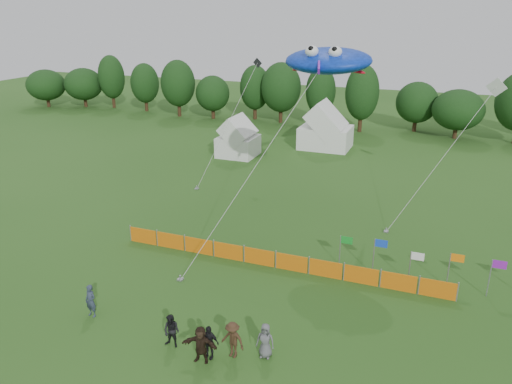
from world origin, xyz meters
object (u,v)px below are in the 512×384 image
(tent_right, at_px, (326,130))
(stingray_kite, at_px, (330,60))
(spectator_a, at_px, (91,301))
(spectator_b, at_px, (172,331))
(tent_left, at_px, (238,140))
(spectator_f, at_px, (201,344))
(spectator_d, at_px, (209,342))
(spectator_e, at_px, (265,341))
(spectator_c, at_px, (233,340))
(barrier_fence, at_px, (275,260))

(tent_right, distance_m, stingray_kite, 23.29)
(spectator_a, relative_size, spectator_b, 1.06)
(tent_left, relative_size, spectator_f, 2.21)
(tent_left, relative_size, spectator_a, 2.23)
(spectator_b, distance_m, spectator_d, 1.88)
(tent_left, xyz_separation_m, spectator_e, (13.52, -28.71, -0.87))
(tent_left, relative_size, spectator_d, 2.38)
(spectator_b, relative_size, stingray_kite, 0.09)
(tent_left, distance_m, spectator_c, 31.67)
(tent_left, relative_size, stingray_kite, 0.22)
(spectator_b, xyz_separation_m, spectator_f, (1.67, -0.43, 0.05))
(spectator_b, bearing_deg, spectator_a, 173.65)
(tent_left, relative_size, tent_right, 0.70)
(spectator_e, bearing_deg, spectator_a, 175.90)
(tent_right, bearing_deg, spectator_f, -84.57)
(spectator_a, distance_m, spectator_e, 9.03)
(spectator_a, distance_m, spectator_d, 6.81)
(tent_right, distance_m, spectator_d, 36.11)
(barrier_fence, relative_size, stingray_kite, 1.17)
(barrier_fence, height_order, spectator_a, spectator_a)
(spectator_b, bearing_deg, barrier_fence, 78.41)
(spectator_c, xyz_separation_m, spectator_f, (-1.14, -0.78, -0.00))
(tent_left, height_order, spectator_d, tent_left)
(barrier_fence, xyz_separation_m, spectator_a, (-6.81, -7.90, 0.35))
(barrier_fence, relative_size, spectator_b, 12.45)
(tent_right, bearing_deg, spectator_e, -80.42)
(spectator_b, relative_size, spectator_e, 0.98)
(spectator_d, relative_size, spectator_e, 0.97)
(barrier_fence, bearing_deg, spectator_b, -102.67)
(tent_right, xyz_separation_m, spectator_d, (3.65, -35.91, -1.14))
(tent_right, xyz_separation_m, spectator_e, (5.91, -34.97, -1.12))
(spectator_b, distance_m, spectator_e, 4.22)
(spectator_b, height_order, spectator_e, spectator_e)
(spectator_a, xyz_separation_m, spectator_e, (9.03, 0.21, -0.03))
(barrier_fence, bearing_deg, tent_left, 118.27)
(spectator_d, distance_m, spectator_f, 0.41)
(barrier_fence, distance_m, spectator_f, 8.98)
(tent_right, relative_size, spectator_e, 3.33)
(spectator_c, relative_size, spectator_f, 1.00)
(barrier_fence, xyz_separation_m, stingray_kite, (1.15, 6.52, 10.78))
(tent_left, xyz_separation_m, stingray_kite, (12.46, -14.50, 9.60))
(spectator_a, bearing_deg, spectator_f, -1.08)
(spectator_e, bearing_deg, tent_right, 94.13)
(tent_left, xyz_separation_m, spectator_d, (11.26, -29.64, -0.89))
(spectator_a, xyz_separation_m, spectator_b, (4.90, -0.64, -0.05))
(tent_left, distance_m, spectator_e, 31.74)
(spectator_d, bearing_deg, spectator_a, 172.70)
(tent_left, relative_size, barrier_fence, 0.19)
(tent_right, height_order, spectator_b, tent_right)
(barrier_fence, distance_m, spectator_e, 8.00)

